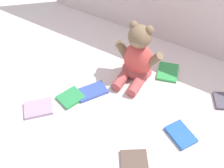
% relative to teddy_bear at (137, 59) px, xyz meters
% --- Properties ---
extents(ground_plane, '(3.20, 3.20, 0.00)m').
position_rel_teddy_bear_xyz_m(ground_plane, '(-0.02, -0.09, -0.11)').
color(ground_plane, silver).
extents(teddy_bear, '(0.24, 0.21, 0.28)m').
position_rel_teddy_bear_xyz_m(teddy_bear, '(0.00, 0.00, 0.00)').
color(teddy_bear, '#D84C47').
rests_on(teddy_bear, ground_plane).
extents(book_case_0, '(0.14, 0.13, 0.02)m').
position_rel_teddy_bear_xyz_m(book_case_0, '(0.31, -0.21, -0.10)').
color(book_case_0, '#265DAF').
rests_on(book_case_0, ground_plane).
extents(book_case_1, '(0.15, 0.15, 0.02)m').
position_rel_teddy_bear_xyz_m(book_case_1, '(-0.26, -0.41, -0.10)').
color(book_case_1, '#A78EAB').
rests_on(book_case_1, ground_plane).
extents(book_case_2, '(0.15, 0.15, 0.01)m').
position_rel_teddy_bear_xyz_m(book_case_2, '(0.22, -0.42, -0.10)').
color(book_case_2, brown).
rests_on(book_case_2, ground_plane).
extents(book_case_4, '(0.13, 0.15, 0.01)m').
position_rel_teddy_bear_xyz_m(book_case_4, '(0.12, 0.09, -0.10)').
color(book_case_4, green).
rests_on(book_case_4, ground_plane).
extents(book_case_5, '(0.11, 0.12, 0.01)m').
position_rel_teddy_bear_xyz_m(book_case_5, '(0.41, 0.05, -0.10)').
color(book_case_5, '#4C4554').
rests_on(book_case_5, ground_plane).
extents(book_case_6, '(0.12, 0.13, 0.01)m').
position_rel_teddy_bear_xyz_m(book_case_6, '(-0.18, -0.29, -0.10)').
color(book_case_6, '#2E8F4E').
rests_on(book_case_6, ground_plane).
extents(book_case_7, '(0.14, 0.16, 0.01)m').
position_rel_teddy_bear_xyz_m(book_case_7, '(-0.12, -0.21, -0.10)').
color(book_case_7, '#3751AB').
rests_on(book_case_7, ground_plane).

